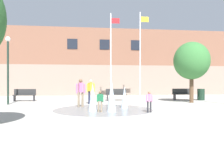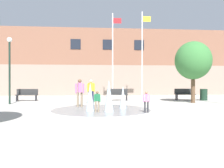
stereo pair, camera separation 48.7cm
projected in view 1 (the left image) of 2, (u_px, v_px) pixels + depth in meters
The scene contains 15 objects.
ground_plane at pixel (149, 126), 6.90m from camera, with size 100.00×100.00×0.00m, color #B2ADA3.
library_building at pixel (103, 64), 26.98m from camera, with size 36.00×6.05×7.44m.
splash_fountain at pixel (108, 99), 10.86m from camera, with size 5.05×5.05×1.52m.
park_bench_far_left at pixel (25, 95), 16.36m from camera, with size 1.60×0.44×0.91m.
park_bench_under_right_flagpole at pixel (116, 94), 16.99m from camera, with size 1.60×0.44×0.91m.
park_bench_far_right at pixel (182, 94), 17.62m from camera, with size 1.60×0.44×0.91m.
adult_near_bench at pixel (91, 90), 14.21m from camera, with size 0.50×0.36×1.59m.
child_running at pixel (149, 100), 10.07m from camera, with size 0.31×0.23×0.99m.
child_with_pink_shirt at pixel (100, 100), 10.13m from camera, with size 0.31×0.22×0.99m.
teen_by_trashcan at pixel (81, 91), 12.38m from camera, with size 0.50×0.38×1.59m.
flagpole_left at pixel (111, 53), 18.59m from camera, with size 0.80×0.10×7.31m.
flagpole_right at pixel (140, 53), 18.88m from camera, with size 0.80×0.10×7.52m.
lamp_post_left_lane at pixel (8, 61), 13.81m from camera, with size 0.32×0.32×4.31m.
trash_can at pixel (201, 94), 17.45m from camera, with size 0.56×0.56×0.90m, color #193323.
street_tree_near_building at pixel (192, 61), 15.15m from camera, with size 2.46×2.46×4.22m.
Camera 1 is at (-1.96, -6.72, 1.36)m, focal length 35.00 mm.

